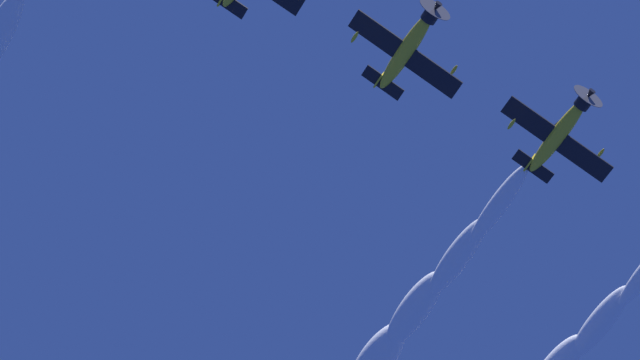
% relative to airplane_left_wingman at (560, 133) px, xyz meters
% --- Properties ---
extents(airplane_left_wingman, '(7.14, 7.62, 2.92)m').
position_rel_airplane_left_wingman_xyz_m(airplane_left_wingman, '(0.00, 0.00, 0.00)').
color(airplane_left_wingman, gold).
extents(airplane_right_wingman, '(7.14, 7.63, 2.94)m').
position_rel_airplane_left_wingman_xyz_m(airplane_right_wingman, '(1.83, 11.33, 0.30)').
color(airplane_right_wingman, gold).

